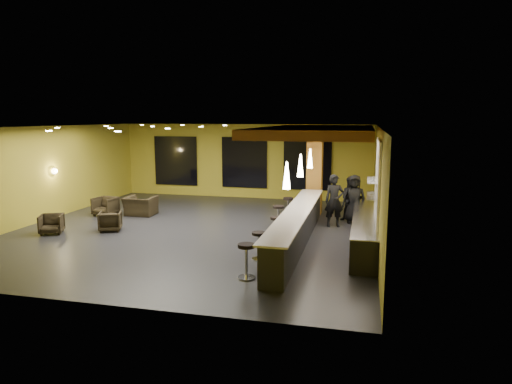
% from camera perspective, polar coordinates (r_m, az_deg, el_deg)
% --- Properties ---
extents(floor, '(12.00, 13.00, 0.10)m').
position_cam_1_polar(floor, '(15.95, -7.45, -4.80)').
color(floor, black).
rests_on(floor, ground).
extents(ceiling, '(12.00, 13.00, 0.10)m').
position_cam_1_polar(ceiling, '(15.47, -7.74, 8.24)').
color(ceiling, black).
extents(wall_back, '(12.00, 0.10, 3.50)m').
position_cam_1_polar(wall_back, '(21.81, -1.39, 3.88)').
color(wall_back, '#A79825').
rests_on(wall_back, floor).
extents(wall_front, '(12.00, 0.10, 3.50)m').
position_cam_1_polar(wall_front, '(9.88, -21.38, -3.44)').
color(wall_front, '#A79825').
rests_on(wall_front, floor).
extents(wall_left, '(0.10, 13.00, 3.50)m').
position_cam_1_polar(wall_left, '(18.65, -25.23, 2.06)').
color(wall_left, '#A79825').
rests_on(wall_left, floor).
extents(wall_right, '(0.10, 13.00, 3.50)m').
position_cam_1_polar(wall_right, '(14.58, 15.19, 0.83)').
color(wall_right, '#A79825').
rests_on(wall_right, floor).
extents(wood_soffit, '(3.60, 8.00, 0.28)m').
position_cam_1_polar(wood_soffit, '(15.51, 7.70, 7.54)').
color(wood_soffit, '#A25C2F').
rests_on(wood_soffit, ceiling).
extents(window_left, '(2.20, 0.06, 2.40)m').
position_cam_1_polar(window_left, '(22.86, -9.99, 3.87)').
color(window_left, black).
rests_on(window_left, wall_back).
extents(window_center, '(2.20, 0.06, 2.40)m').
position_cam_1_polar(window_center, '(21.70, -1.47, 3.72)').
color(window_center, black).
rests_on(window_center, wall_back).
extents(window_right, '(2.20, 0.06, 2.40)m').
position_cam_1_polar(window_right, '(21.13, 6.43, 3.51)').
color(window_right, black).
rests_on(window_right, wall_back).
extents(tile_backsplash, '(0.06, 3.20, 2.40)m').
position_cam_1_polar(tile_backsplash, '(13.55, 14.97, 1.28)').
color(tile_backsplash, white).
rests_on(tile_backsplash, wall_right).
extents(bar_counter, '(0.60, 8.00, 1.00)m').
position_cam_1_polar(bar_counter, '(13.97, 5.16, -4.47)').
color(bar_counter, black).
rests_on(bar_counter, floor).
extents(bar_top, '(0.78, 8.10, 0.05)m').
position_cam_1_polar(bar_top, '(13.85, 5.20, -2.36)').
color(bar_top, silver).
rests_on(bar_top, bar_counter).
extents(prep_counter, '(0.70, 6.00, 0.86)m').
position_cam_1_polar(prep_counter, '(14.33, 13.42, -4.62)').
color(prep_counter, black).
rests_on(prep_counter, floor).
extents(prep_top, '(0.72, 6.00, 0.03)m').
position_cam_1_polar(prep_top, '(14.23, 13.49, -2.84)').
color(prep_top, silver).
rests_on(prep_top, prep_counter).
extents(wall_shelf_lower, '(0.30, 1.50, 0.03)m').
position_cam_1_polar(wall_shelf_lower, '(13.41, 14.32, -0.50)').
color(wall_shelf_lower, silver).
rests_on(wall_shelf_lower, wall_right).
extents(wall_shelf_upper, '(0.30, 1.50, 0.03)m').
position_cam_1_polar(wall_shelf_upper, '(13.34, 14.39, 1.40)').
color(wall_shelf_upper, silver).
rests_on(wall_shelf_upper, wall_right).
extents(column, '(0.60, 0.60, 3.50)m').
position_cam_1_polar(column, '(18.25, 7.34, 2.73)').
color(column, '#926120').
rests_on(column, floor).
extents(wall_sconce, '(0.22, 0.22, 0.22)m').
position_cam_1_polar(wall_sconce, '(18.93, -23.89, 2.40)').
color(wall_sconce, '#FFE5B2').
rests_on(wall_sconce, wall_left).
extents(pendant_0, '(0.20, 0.20, 0.70)m').
position_cam_1_polar(pendant_0, '(11.68, 3.86, 2.07)').
color(pendant_0, white).
rests_on(pendant_0, wood_soffit).
extents(pendant_1, '(0.20, 0.20, 0.70)m').
position_cam_1_polar(pendant_1, '(14.14, 5.57, 3.31)').
color(pendant_1, white).
rests_on(pendant_1, wood_soffit).
extents(pendant_2, '(0.20, 0.20, 0.70)m').
position_cam_1_polar(pendant_2, '(16.60, 6.78, 4.18)').
color(pendant_2, white).
rests_on(pendant_2, wood_soffit).
extents(staff_a, '(0.77, 0.62, 1.85)m').
position_cam_1_polar(staff_a, '(16.23, 9.76, -1.09)').
color(staff_a, black).
rests_on(staff_a, floor).
extents(staff_b, '(0.85, 0.69, 1.67)m').
position_cam_1_polar(staff_b, '(17.20, 11.85, -0.87)').
color(staff_b, black).
rests_on(staff_b, floor).
extents(staff_c, '(0.89, 0.61, 1.77)m').
position_cam_1_polar(staff_c, '(16.99, 12.17, -0.85)').
color(staff_c, black).
rests_on(staff_c, floor).
extents(armchair_a, '(0.94, 0.95, 0.66)m').
position_cam_1_polar(armchair_a, '(16.58, -24.20, -3.67)').
color(armchair_a, black).
rests_on(armchair_a, floor).
extents(armchair_b, '(0.94, 0.95, 0.66)m').
position_cam_1_polar(armchair_b, '(16.30, -17.75, -3.49)').
color(armchair_b, black).
rests_on(armchair_b, floor).
extents(armchair_c, '(0.87, 0.89, 0.74)m').
position_cam_1_polar(armchair_c, '(18.86, -18.31, -1.70)').
color(armchair_c, black).
rests_on(armchair_c, floor).
extents(armchair_d, '(1.16, 1.02, 0.74)m').
position_cam_1_polar(armchair_d, '(18.52, -14.24, -1.70)').
color(armchair_d, black).
rests_on(armchair_d, floor).
extents(bar_stool_0, '(0.43, 0.43, 0.85)m').
position_cam_1_polar(bar_stool_0, '(10.97, -1.22, -8.05)').
color(bar_stool_0, silver).
rests_on(bar_stool_0, floor).
extents(bar_stool_1, '(0.39, 0.39, 0.76)m').
position_cam_1_polar(bar_stool_1, '(12.40, 0.34, -6.26)').
color(bar_stool_1, silver).
rests_on(bar_stool_1, floor).
extents(bar_stool_2, '(0.39, 0.39, 0.78)m').
position_cam_1_polar(bar_stool_2, '(14.19, 2.56, -4.23)').
color(bar_stool_2, silver).
rests_on(bar_stool_2, floor).
extents(bar_stool_3, '(0.41, 0.41, 0.80)m').
position_cam_1_polar(bar_stool_3, '(15.83, 2.80, -2.75)').
color(bar_stool_3, silver).
rests_on(bar_stool_3, floor).
extents(bar_stool_4, '(0.40, 0.40, 0.78)m').
position_cam_1_polar(bar_stool_4, '(17.52, 4.03, -1.61)').
color(bar_stool_4, silver).
rests_on(bar_stool_4, floor).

